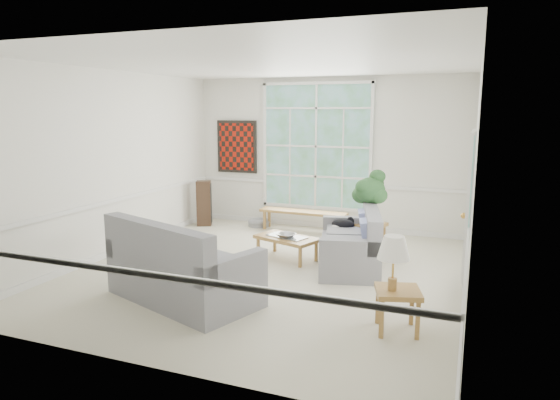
# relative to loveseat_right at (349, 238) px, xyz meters

# --- Properties ---
(floor) EXTENTS (5.50, 6.00, 0.01)m
(floor) POSITION_rel_loveseat_right_xyz_m (-1.06, -0.64, -0.45)
(floor) COLOR beige
(floor) RESTS_ON ground
(ceiling) EXTENTS (5.50, 6.00, 0.02)m
(ceiling) POSITION_rel_loveseat_right_xyz_m (-1.06, -0.64, 2.55)
(ceiling) COLOR white
(ceiling) RESTS_ON ground
(wall_back) EXTENTS (5.50, 0.02, 3.00)m
(wall_back) POSITION_rel_loveseat_right_xyz_m (-1.06, 2.36, 1.05)
(wall_back) COLOR white
(wall_back) RESTS_ON ground
(wall_front) EXTENTS (5.50, 0.02, 3.00)m
(wall_front) POSITION_rel_loveseat_right_xyz_m (-1.06, -3.64, 1.05)
(wall_front) COLOR white
(wall_front) RESTS_ON ground
(wall_left) EXTENTS (0.02, 6.00, 3.00)m
(wall_left) POSITION_rel_loveseat_right_xyz_m (-3.81, -0.64, 1.05)
(wall_left) COLOR white
(wall_left) RESTS_ON ground
(wall_right) EXTENTS (0.02, 6.00, 3.00)m
(wall_right) POSITION_rel_loveseat_right_xyz_m (1.69, -0.64, 1.05)
(wall_right) COLOR white
(wall_right) RESTS_ON ground
(window_back) EXTENTS (2.30, 0.08, 2.40)m
(window_back) POSITION_rel_loveseat_right_xyz_m (-1.26, 2.32, 1.20)
(window_back) COLOR white
(window_back) RESTS_ON wall_back
(entry_door) EXTENTS (0.08, 0.90, 2.10)m
(entry_door) POSITION_rel_loveseat_right_xyz_m (1.65, -0.04, 0.60)
(entry_door) COLOR white
(entry_door) RESTS_ON floor
(door_sidelight) EXTENTS (0.08, 0.26, 1.90)m
(door_sidelight) POSITION_rel_loveseat_right_xyz_m (1.65, -0.67, 0.70)
(door_sidelight) COLOR white
(door_sidelight) RESTS_ON wall_right
(wall_art) EXTENTS (0.90, 0.06, 1.10)m
(wall_art) POSITION_rel_loveseat_right_xyz_m (-3.01, 2.31, 1.15)
(wall_art) COLOR #571008
(wall_art) RESTS_ON wall_back
(wall_frame_near) EXTENTS (0.04, 0.26, 0.32)m
(wall_frame_near) POSITION_rel_loveseat_right_xyz_m (1.65, 1.11, 1.10)
(wall_frame_near) COLOR black
(wall_frame_near) RESTS_ON wall_right
(wall_frame_far) EXTENTS (0.04, 0.26, 0.32)m
(wall_frame_far) POSITION_rel_loveseat_right_xyz_m (1.65, 1.51, 1.10)
(wall_frame_far) COLOR black
(wall_frame_far) RESTS_ON wall_right
(loveseat_right) EXTENTS (1.23, 1.81, 0.89)m
(loveseat_right) POSITION_rel_loveseat_right_xyz_m (0.00, 0.00, 0.00)
(loveseat_right) COLOR gray
(loveseat_right) RESTS_ON floor
(loveseat_front) EXTENTS (2.16, 1.60, 1.05)m
(loveseat_front) POSITION_rel_loveseat_right_xyz_m (-1.63, -2.04, 0.08)
(loveseat_front) COLOR gray
(loveseat_front) RESTS_ON floor
(coffee_table) EXTENTS (1.11, 0.83, 0.37)m
(coffee_table) POSITION_rel_loveseat_right_xyz_m (-1.03, 0.04, -0.26)
(coffee_table) COLOR olive
(coffee_table) RESTS_ON floor
(pewter_bowl) EXTENTS (0.41, 0.41, 0.08)m
(pewter_bowl) POSITION_rel_loveseat_right_xyz_m (-1.01, -0.02, -0.04)
(pewter_bowl) COLOR #929397
(pewter_bowl) RESTS_ON coffee_table
(window_bench) EXTENTS (1.75, 0.37, 0.41)m
(window_bench) POSITION_rel_loveseat_right_xyz_m (-1.38, 1.90, -0.24)
(window_bench) COLOR olive
(window_bench) RESTS_ON floor
(end_table) EXTENTS (0.66, 0.66, 0.53)m
(end_table) POSITION_rel_loveseat_right_xyz_m (0.10, 0.79, -0.18)
(end_table) COLOR olive
(end_table) RESTS_ON floor
(houseplant) EXTENTS (0.74, 0.74, 0.91)m
(houseplant) POSITION_rel_loveseat_right_xyz_m (0.15, 0.74, 0.53)
(houseplant) COLOR #295529
(houseplant) RESTS_ON end_table
(side_table) EXTENTS (0.57, 0.57, 0.47)m
(side_table) POSITION_rel_loveseat_right_xyz_m (1.01, -2.02, -0.21)
(side_table) COLOR olive
(side_table) RESTS_ON floor
(table_lamp) EXTENTS (0.48, 0.48, 0.59)m
(table_lamp) POSITION_rel_loveseat_right_xyz_m (0.95, -2.06, 0.32)
(table_lamp) COLOR silver
(table_lamp) RESTS_ON side_table
(pet_bed) EXTENTS (0.59, 0.59, 0.14)m
(pet_bed) POSITION_rel_loveseat_right_xyz_m (-2.37, 2.01, -0.38)
(pet_bed) COLOR gray
(pet_bed) RESTS_ON floor
(floor_speaker) EXTENTS (0.36, 0.32, 0.93)m
(floor_speaker) POSITION_rel_loveseat_right_xyz_m (-3.46, 1.66, 0.02)
(floor_speaker) COLOR #3B281B
(floor_speaker) RESTS_ON floor
(cat) EXTENTS (0.46, 0.44, 0.18)m
(cat) POSITION_rel_loveseat_right_xyz_m (-0.24, 0.54, 0.10)
(cat) COLOR black
(cat) RESTS_ON loveseat_right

